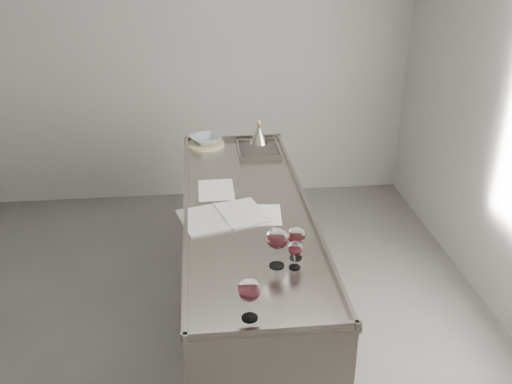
{
  "coord_description": "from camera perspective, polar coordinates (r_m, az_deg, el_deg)",
  "views": [
    {
      "loc": [
        0.23,
        -2.79,
        2.51
      ],
      "look_at": [
        0.56,
        0.33,
        1.02
      ],
      "focal_mm": 40.0,
      "sensor_mm": 36.0,
      "label": 1
    }
  ],
  "objects": [
    {
      "name": "room_shell",
      "position": [
        3.01,
        -10.02,
        3.37
      ],
      "size": [
        4.54,
        5.04,
        2.84
      ],
      "color": "#565451",
      "rests_on": "ground"
    },
    {
      "name": "counter",
      "position": [
        3.71,
        -0.89,
        -7.91
      ],
      "size": [
        0.77,
        2.42,
        0.97
      ],
      "color": "gray",
      "rests_on": "ground"
    },
    {
      "name": "wine_glass_left",
      "position": [
        2.47,
        -0.65,
        -9.81
      ],
      "size": [
        0.1,
        0.1,
        0.21
      ],
      "rotation": [
        0.0,
        0.0,
        0.26
      ],
      "color": "white",
      "rests_on": "counter"
    },
    {
      "name": "wine_glass_middle",
      "position": [
        2.82,
        2.14,
        -4.72
      ],
      "size": [
        0.11,
        0.11,
        0.22
      ],
      "rotation": [
        0.0,
        0.0,
        -0.42
      ],
      "color": "white",
      "rests_on": "counter"
    },
    {
      "name": "wine_glass_right",
      "position": [
        2.9,
        4.08,
        -4.43
      ],
      "size": [
        0.09,
        0.09,
        0.18
      ],
      "rotation": [
        0.0,
        0.0,
        -0.38
      ],
      "color": "white",
      "rests_on": "counter"
    },
    {
      "name": "wine_glass_small",
      "position": [
        2.84,
        3.95,
        -5.75
      ],
      "size": [
        0.07,
        0.07,
        0.15
      ],
      "rotation": [
        0.0,
        0.0,
        0.05
      ],
      "color": "white",
      "rests_on": "counter"
    },
    {
      "name": "notebook",
      "position": [
        3.35,
        -3.34,
        -2.45
      ],
      "size": [
        0.56,
        0.45,
        0.02
      ],
      "rotation": [
        0.0,
        0.0,
        0.27
      ],
      "color": "silver",
      "rests_on": "counter"
    },
    {
      "name": "loose_paper_top",
      "position": [
        3.38,
        0.91,
        -2.28
      ],
      "size": [
        0.21,
        0.29,
        0.0
      ],
      "primitive_type": "cube",
      "rotation": [
        0.0,
        0.0,
        -0.09
      ],
      "color": "silver",
      "rests_on": "counter"
    },
    {
      "name": "loose_paper_under",
      "position": [
        3.69,
        -4.02,
        0.21
      ],
      "size": [
        0.23,
        0.33,
        0.0
      ],
      "primitive_type": "cube",
      "rotation": [
        0.0,
        0.0,
        -0.0
      ],
      "color": "white",
      "rests_on": "counter"
    },
    {
      "name": "trivet",
      "position": [
        4.45,
        -5.03,
        4.79
      ],
      "size": [
        0.34,
        0.34,
        0.02
      ],
      "primitive_type": "cylinder",
      "rotation": [
        0.0,
        0.0,
        0.21
      ],
      "color": "#D1C587",
      "rests_on": "counter"
    },
    {
      "name": "ceramic_bowl",
      "position": [
        4.44,
        -5.04,
        5.25
      ],
      "size": [
        0.3,
        0.3,
        0.06
      ],
      "primitive_type": "imported",
      "rotation": [
        0.0,
        0.0,
        0.42
      ],
      "color": "#95A5AD",
      "rests_on": "trivet"
    },
    {
      "name": "wine_funnel",
      "position": [
        4.46,
        0.3,
        5.65
      ],
      "size": [
        0.14,
        0.14,
        0.21
      ],
      "rotation": [
        0.0,
        0.0,
        0.02
      ],
      "color": "#A99F96",
      "rests_on": "counter"
    }
  ]
}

